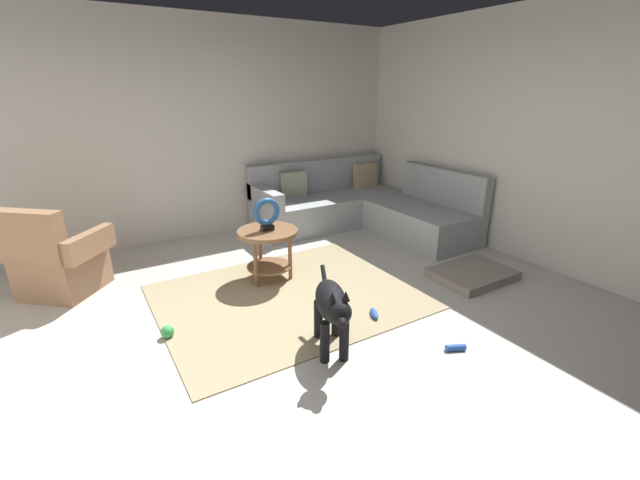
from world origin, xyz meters
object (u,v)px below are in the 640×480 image
Objects in this scene: dog at (332,307)px; side_table at (268,242)px; dog_toy_rope at (456,347)px; torus_sculpture at (267,213)px; armchair at (57,262)px; dog_toy_bone at (374,314)px; dog_bed_mat at (472,274)px; dog_toy_ball at (167,332)px; sectional_couch at (361,208)px.

side_table is at bearing -72.66° from dog.
torus_sculpture is at bearing 110.04° from dog_toy_rope.
armchair reaches higher than dog_toy_bone.
dog_toy_ball is (-2.95, 0.51, 0.01)m from dog_bed_mat.
dog_toy_rope is (-1.13, -0.79, -0.02)m from dog_bed_mat.
dog_bed_mat is (1.81, -1.06, -0.37)m from side_table.
dog_bed_mat is at bearing 35.01° from dog_toy_rope.
dog_toy_bone is (0.46, -1.15, -0.68)m from torus_sculpture.
dog_toy_ball is (-1.14, -0.55, -0.36)m from side_table.
armchair reaches higher than dog_toy_ball.
dog_toy_bone is at bearing -123.77° from sectional_couch.
sectional_couch is 2.98m from dog.
dog_toy_ball is at bearing -16.61° from dog.
sectional_couch reaches higher than dog_toy_bone.
torus_sculpture is 2.09m from dog_toy_rope.
armchair is 1.66× the size of side_table.
dog is at bearing -130.69° from sectional_couch.
side_table is 0.75× the size of dog.
sectional_couch is 2.46m from dog_toy_bone.
dog_bed_mat is at bearing -148.08° from dog.
dog_toy_rope is (1.81, -1.30, -0.03)m from dog_toy_ball.
sectional_couch is at bearing 25.90° from torus_sculpture.
torus_sculpture is at bearing 111.76° from dog_toy_bone.
torus_sculpture is at bearing 26.00° from dog_toy_ball.
side_table reaches higher than dog_toy_bone.
dog_bed_mat is (3.64, -1.82, -0.28)m from armchair.
side_table is at bearing -154.10° from sectional_couch.
dog_bed_mat is 2.99m from dog_toy_ball.
dog is 1.34m from dog_toy_ball.
armchair reaches higher than dog.
dog_bed_mat is at bearing -90.16° from sectional_couch.
dog_toy_ball is 0.69× the size of dog_toy_rope.
side_table is at bearing 110.04° from dog_toy_rope.
dog_toy_ball reaches higher than dog_toy_bone.
dog reaches higher than dog_toy_ball.
armchair is at bearing 157.43° from torus_sculpture.
dog_toy_ball is 2.23m from dog_toy_rope.
dog_toy_rope is at bearing -112.61° from sectional_couch.
torus_sculpture is 2.16× the size of dog_toy_rope.
torus_sculpture reaches higher than dog_toy_rope.
dog_toy_ball is at bearing -21.46° from armchair.
dog_bed_mat is (1.81, -1.06, -0.67)m from torus_sculpture.
dog_toy_ball is at bearing -154.07° from sectional_couch.
torus_sculpture is 2.20m from dog_bed_mat.
armchair is (-3.64, -0.12, 0.03)m from sectional_couch.
dog_toy_ball is (-1.14, -0.55, -0.66)m from torus_sculpture.
armchair is 2.99m from dog_toy_bone.
armchair reaches higher than side_table.
dog_toy_rope is (0.80, -0.48, -0.35)m from dog.
torus_sculpture reaches higher than dog_toy_bone.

